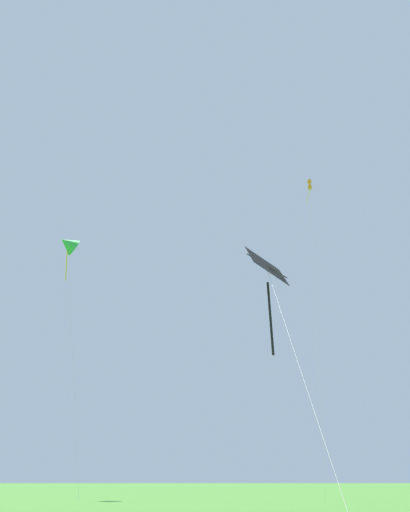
% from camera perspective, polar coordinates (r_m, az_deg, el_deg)
% --- Properties ---
extents(kite_orange_box, '(2.65, 6.46, 28.63)m').
position_cam_1_polar(kite_orange_box, '(53.10, 11.19, 6.92)').
color(kite_orange_box, orange).
rests_on(kite_orange_box, ground_plane).
extents(kite_green_small, '(5.23, 6.12, 22.80)m').
position_cam_1_polar(kite_green_small, '(51.35, -14.49, 1.25)').
color(kite_green_small, green).
rests_on(kite_green_small, ground_plane).
extents(kite_black_large, '(1.82, 10.37, 10.74)m').
position_cam_1_polar(kite_black_large, '(22.33, 6.83, -3.13)').
color(kite_black_large, black).
rests_on(kite_black_large, ground_plane).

